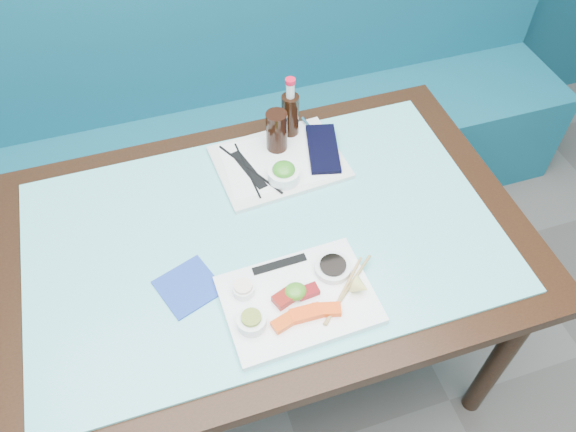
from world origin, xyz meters
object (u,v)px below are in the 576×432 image
object	(u,v)px
dining_table	(264,254)
seaweed_bowl	(284,175)
booth_bench	(209,136)
cola_bottle_body	(290,117)
serving_tray	(279,162)
sashimi_plate	(299,300)
cola_glass	(277,131)
blue_napkin	(188,287)

from	to	relation	value
dining_table	seaweed_bowl	xyz separation A→B (m)	(0.11, 0.16, 0.12)
booth_bench	cola_bottle_body	world-z (taller)	booth_bench
dining_table	serving_tray	distance (m)	0.28
sashimi_plate	serving_tray	size ratio (longest dim) A/B	0.98
cola_glass	blue_napkin	bearing A→B (deg)	-131.62
sashimi_plate	cola_glass	bearing A→B (deg)	76.53
booth_bench	cola_bottle_body	bearing A→B (deg)	-69.61
serving_tray	seaweed_bowl	bearing A→B (deg)	-101.81
blue_napkin	booth_bench	bearing A→B (deg)	76.85
sashimi_plate	cola_bottle_body	bearing A→B (deg)	71.99
cola_bottle_body	serving_tray	bearing A→B (deg)	-122.51
dining_table	cola_bottle_body	size ratio (longest dim) A/B	9.38
booth_bench	serving_tray	bearing A→B (deg)	-78.99
sashimi_plate	seaweed_bowl	xyz separation A→B (m)	(0.08, 0.38, 0.02)
cola_bottle_body	cola_glass	bearing A→B (deg)	-138.41
dining_table	blue_napkin	world-z (taller)	blue_napkin
serving_tray	cola_glass	world-z (taller)	cola_glass
serving_tray	blue_napkin	bearing A→B (deg)	-139.33
cola_glass	cola_bottle_body	distance (m)	0.08
booth_bench	cola_bottle_body	xyz separation A→B (m)	(0.19, -0.50, 0.46)
booth_bench	seaweed_bowl	world-z (taller)	booth_bench
serving_tray	cola_glass	distance (m)	0.09
dining_table	sashimi_plate	world-z (taller)	sashimi_plate
cola_glass	sashimi_plate	bearing A→B (deg)	-101.45
booth_bench	dining_table	bearing A→B (deg)	-90.00
booth_bench	cola_bottle_body	distance (m)	0.70
cola_glass	serving_tray	bearing A→B (deg)	-100.30
dining_table	blue_napkin	bearing A→B (deg)	-155.12
booth_bench	seaweed_bowl	bearing A→B (deg)	-81.00
cola_bottle_body	booth_bench	bearing A→B (deg)	110.39
seaweed_bowl	cola_bottle_body	world-z (taller)	cola_bottle_body
sashimi_plate	cola_glass	world-z (taller)	cola_glass
dining_table	cola_bottle_body	distance (m)	0.42
cola_bottle_body	seaweed_bowl	bearing A→B (deg)	-113.21
dining_table	cola_bottle_body	bearing A→B (deg)	61.43
booth_bench	sashimi_plate	bearing A→B (deg)	-88.71
dining_table	sashimi_plate	size ratio (longest dim) A/B	3.94
dining_table	cola_glass	distance (m)	0.36
serving_tray	cola_bottle_body	world-z (taller)	cola_bottle_body
dining_table	sashimi_plate	xyz separation A→B (m)	(0.02, -0.22, 0.10)
dining_table	serving_tray	world-z (taller)	serving_tray
sashimi_plate	serving_tray	world-z (taller)	sashimi_plate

